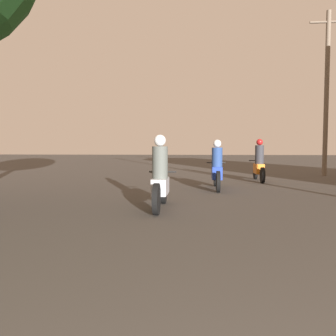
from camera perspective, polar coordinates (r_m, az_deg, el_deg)
The scene contains 4 objects.
motorcycle_silver at distance 6.76m, azimuth -1.35°, elevation -1.96°, with size 0.60×1.90×1.53m.
motorcycle_blue at distance 10.11m, azimuth 8.51°, elevation -0.20°, with size 0.60×2.11×1.51m.
motorcycle_orange at distance 12.88m, azimuth 15.57°, elevation 0.64°, with size 0.60×2.06×1.60m.
utility_pole_far at distance 16.62m, azimuth 25.90°, elevation 12.04°, with size 1.60×0.20×7.32m.
Camera 1 is at (-0.69, 0.09, 1.26)m, focal length 35.00 mm.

